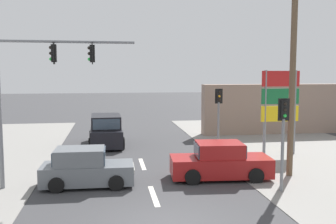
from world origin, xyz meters
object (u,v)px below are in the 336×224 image
Objects in this scene: utility_pole_midground_right at (293,69)px; suv_receding_far at (106,131)px; sedan_crossing_left at (220,162)px; shopping_plaza_sign at (280,100)px; pedestal_signal_right_kerb at (283,129)px; hatchback_oncoming_mid at (86,169)px; pedestal_signal_far_median at (219,109)px; traffic_signal_mast at (34,82)px.

utility_pole_midground_right reaches higher than suv_receding_far.
shopping_plaza_sign is at bearing 42.84° from sedan_crossing_left.
pedestal_signal_right_kerb is 6.93m from shopping_plaza_sign.
suv_receding_far is (0.76, 8.48, 0.18)m from hatchback_oncoming_mid.
utility_pole_midground_right reaches higher than pedestal_signal_far_median.
utility_pole_midground_right is 4.78m from shopping_plaza_sign.
utility_pole_midground_right is at bearing -46.09° from suv_receding_far.
shopping_plaza_sign is (3.01, -1.49, 0.57)m from pedestal_signal_far_median.
traffic_signal_mast is 3.93m from hatchback_oncoming_mid.
pedestal_signal_far_median reaches higher than suv_receding_far.
sedan_crossing_left is (-1.54, -5.71, -1.71)m from pedestal_signal_far_median.
traffic_signal_mast is at bearing -179.29° from sedan_crossing_left.
pedestal_signal_right_kerb is at bearing -57.31° from suv_receding_far.
pedestal_signal_far_median is (9.04, 5.80, -1.73)m from traffic_signal_mast.
sedan_crossing_left is at bearing 2.48° from hatchback_oncoming_mid.
suv_receding_far is at bearing 122.69° from pedestal_signal_right_kerb.
traffic_signal_mast reaches higher than hatchback_oncoming_mid.
traffic_signal_mast is at bearing 175.53° from hatchback_oncoming_mid.
suv_receding_far is at bearing 156.85° from shopping_plaza_sign.
utility_pole_midground_right is 3.31m from pedestal_signal_right_kerb.
utility_pole_midground_right is 10.63m from traffic_signal_mast.
pedestal_signal_right_kerb is (9.30, -2.03, -1.73)m from traffic_signal_mast.
utility_pole_midground_right reaches higher than sedan_crossing_left.
sedan_crossing_left is (-3.12, 0.04, -3.93)m from utility_pole_midground_right.
pedestal_signal_far_median is at bearing 32.70° from traffic_signal_mast.
traffic_signal_mast reaches higher than suv_receding_far.
utility_pole_midground_right reaches higher than shopping_plaza_sign.
shopping_plaza_sign is at bearing 23.73° from hatchback_oncoming_mid.
hatchback_oncoming_mid is at bearing -177.52° from sedan_crossing_left.
pedestal_signal_far_median is 3.40m from shopping_plaza_sign.
utility_pole_midground_right is at bearing -108.52° from shopping_plaza_sign.
traffic_signal_mast is 9.67m from pedestal_signal_right_kerb.
utility_pole_midground_right is at bearing -0.74° from sedan_crossing_left.
pedestal_signal_right_kerb is at bearing -122.40° from utility_pole_midground_right.
utility_pole_midground_right is 2.47× the size of pedestal_signal_right_kerb.
hatchback_oncoming_mid is at bearing -95.10° from suv_receding_far.
utility_pole_midground_right is at bearing 0.29° from traffic_signal_mast.
pedestal_signal_right_kerb is at bearing -113.43° from shopping_plaza_sign.
suv_receding_far is at bearing 158.40° from pedestal_signal_far_median.
utility_pole_midground_right is 1.92× the size of suv_receding_far.
utility_pole_midground_right is 5.02m from sedan_crossing_left.
hatchback_oncoming_mid is (-8.72, -0.20, -3.93)m from utility_pole_midground_right.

